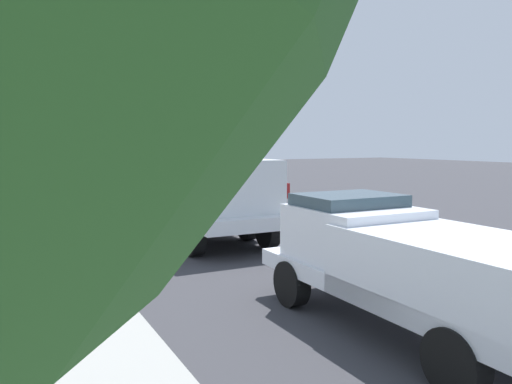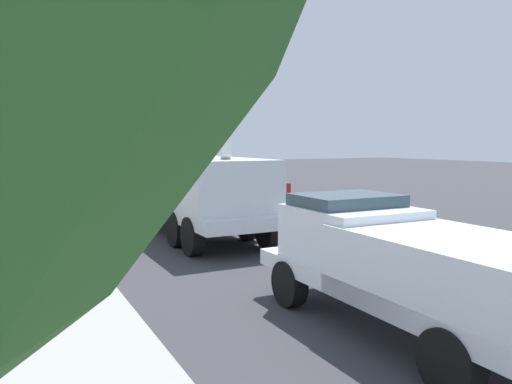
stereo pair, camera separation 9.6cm
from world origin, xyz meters
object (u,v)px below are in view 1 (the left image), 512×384
(service_pickup_truck, at_px, (406,262))
(traffic_signal_mast, at_px, (35,32))
(utility_bucket_truck, at_px, (194,185))
(passing_minivan, at_px, (247,184))
(traffic_cone_mid_front, at_px, (202,204))

(service_pickup_truck, xyz_separation_m, traffic_signal_mast, (11.77, 4.23, 5.32))
(utility_bucket_truck, bearing_deg, service_pickup_truck, 179.06)
(passing_minivan, relative_size, traffic_cone_mid_front, 5.62)
(service_pickup_truck, xyz_separation_m, traffic_cone_mid_front, (13.85, -2.14, -0.70))
(utility_bucket_truck, height_order, service_pickup_truck, utility_bucket_truck)
(utility_bucket_truck, relative_size, service_pickup_truck, 1.46)
(service_pickup_truck, distance_m, passing_minivan, 16.93)
(utility_bucket_truck, xyz_separation_m, service_pickup_truck, (-9.55, 0.16, -0.50))
(utility_bucket_truck, distance_m, service_pickup_truck, 9.56)
(traffic_cone_mid_front, bearing_deg, utility_bucket_truck, 155.24)
(utility_bucket_truck, relative_size, passing_minivan, 1.71)
(passing_minivan, xyz_separation_m, traffic_cone_mid_front, (-2.18, 3.29, -0.55))
(traffic_cone_mid_front, bearing_deg, traffic_signal_mast, 108.11)
(passing_minivan, bearing_deg, traffic_cone_mid_front, 123.58)
(utility_bucket_truck, relative_size, traffic_cone_mid_front, 9.59)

